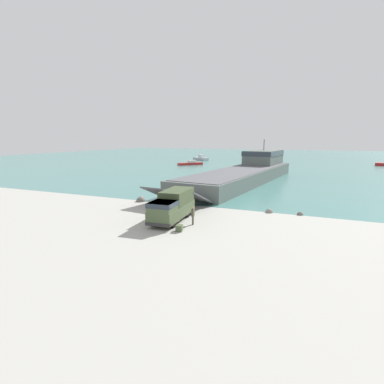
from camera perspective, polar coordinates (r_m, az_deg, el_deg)
ground_plane at (r=33.70m, az=-3.80°, el=-3.80°), size 240.00×240.00×0.00m
water_surface at (r=124.31m, az=15.97°, el=6.13°), size 240.00×180.00×0.01m
landing_craft at (r=59.31m, az=10.52°, el=4.05°), size 13.46×45.07×7.82m
military_truck at (r=30.03m, az=-3.72°, el=-2.59°), size 2.92×7.36×2.94m
soldier_on_ramp at (r=28.53m, az=0.17°, el=-4.27°), size 0.29×0.47×1.76m
moored_boat_a at (r=92.01m, az=-0.26°, el=5.48°), size 6.62×7.03×1.39m
moored_boat_c at (r=111.48m, az=1.69°, el=6.43°), size 6.87×5.16×2.01m
mooring_bollard at (r=37.58m, az=-6.18°, el=-1.71°), size 0.30×0.30×0.76m
cargo_crate at (r=26.82m, az=-2.44°, el=-6.89°), size 0.68×0.77×0.55m
shoreline_rock_a at (r=39.71m, az=-9.74°, el=-1.76°), size 1.19×1.19×1.19m
shoreline_rock_b at (r=34.40m, az=19.89°, el=-4.12°), size 0.68×0.68×0.68m
shoreline_rock_c at (r=41.68m, az=-9.59°, el=-1.19°), size 0.68×0.68×0.68m
shoreline_rock_d at (r=34.49m, az=14.49°, el=-3.79°), size 0.83×0.83×0.83m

